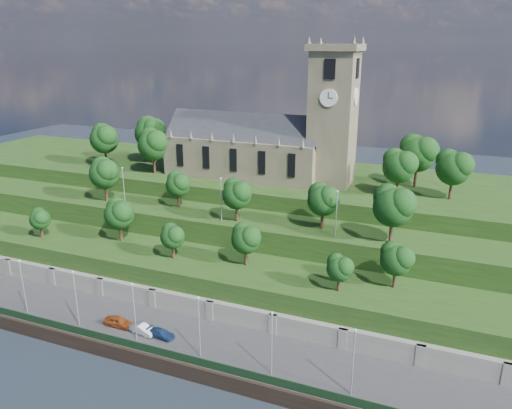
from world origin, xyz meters
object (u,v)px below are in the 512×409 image
at_px(church, 267,141).
at_px(car_middle, 143,329).
at_px(car_left, 119,322).
at_px(car_right, 161,333).

bearing_deg(church, car_middle, -94.09).
xyz_separation_m(car_left, car_middle, (4.30, -0.28, -0.07)).
height_order(church, car_left, church).
bearing_deg(car_right, car_left, 92.91).
distance_m(car_left, car_middle, 4.31).
height_order(car_middle, car_right, car_middle).
bearing_deg(church, car_left, -99.97).
height_order(church, car_right, church).
xyz_separation_m(church, car_middle, (-2.99, -41.74, -19.84)).
xyz_separation_m(church, car_left, (-7.29, -41.46, -19.77)).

